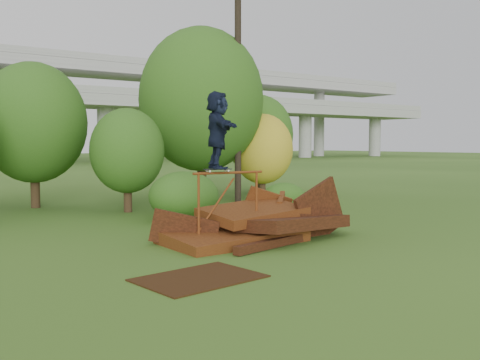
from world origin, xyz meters
TOP-DOWN VIEW (x-y plane):
  - ground at (0.00, 0.00)m, footprint 240.00×240.00m
  - scrap_pile at (-0.34, 1.83)m, footprint 5.57×3.06m
  - grind_rail at (-1.29, 1.82)m, footprint 1.98×0.23m
  - skateboard at (-1.60, 1.85)m, footprint 0.74×0.26m
  - skater at (-1.60, 1.85)m, footprint 1.14×1.88m
  - flat_plate at (-3.72, -0.79)m, footprint 2.41×1.85m
  - tree_1 at (-3.32, 12.47)m, footprint 4.11×4.11m
  - tree_2 at (-0.86, 9.14)m, footprint 2.73×2.73m
  - tree_3 at (3.46, 10.98)m, footprint 5.50×5.50m
  - tree_4 at (6.34, 10.30)m, footprint 2.83×2.83m
  - tree_5 at (7.95, 12.73)m, footprint 3.59×3.59m
  - shrub_left at (-0.20, 6.07)m, footprint 2.36×2.18m
  - shrub_right at (3.33, 5.13)m, footprint 1.65×1.51m
  - utility_pole at (4.32, 9.41)m, footprint 1.40×0.28m

SIDE VIEW (x-z plane):
  - ground at x=0.00m, z-range 0.00..0.00m
  - flat_plate at x=-3.72m, z-range 0.00..0.03m
  - scrap_pile at x=-0.34m, z-range -0.59..1.36m
  - shrub_right at x=3.33m, z-range 0.00..1.17m
  - shrub_left at x=-0.20m, z-range 0.00..1.64m
  - grind_rail at x=-1.29m, z-range 0.33..2.18m
  - skateboard at x=-1.60m, z-range 1.87..1.95m
  - tree_2 at x=-0.86m, z-range 0.35..4.20m
  - tree_4 at x=6.34m, z-range 0.32..4.23m
  - skater at x=-1.60m, z-range 1.92..3.85m
  - tree_5 at x=7.95m, z-range 0.45..5.50m
  - tree_1 at x=-3.32m, z-range 0.49..6.21m
  - tree_3 at x=3.46m, z-range 0.65..8.28m
  - utility_pole at x=4.32m, z-range 0.07..10.09m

